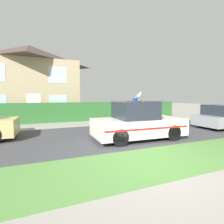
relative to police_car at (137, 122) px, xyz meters
name	(u,v)px	position (x,y,z in m)	size (l,w,h in m)	color
ground_plane	(147,164)	(-1.23, -2.59, -0.76)	(80.00, 80.00, 0.00)	gray
road_strip	(100,135)	(-1.23, 1.39, -0.75)	(28.00, 5.45, 0.01)	#424247
lawn_verge	(145,163)	(-1.23, -2.50, -0.75)	(28.00, 2.33, 0.01)	#568C42
garden_hedge	(93,111)	(0.05, 7.04, -0.04)	(15.51, 0.84, 1.44)	#2D662D
police_car	(137,122)	(0.00, 0.00, 0.00)	(3.99, 1.95, 1.80)	black
cat	(139,95)	(0.13, 0.08, 1.16)	(0.30, 0.18, 0.26)	silver
house_left	(30,81)	(-4.63, 11.62, 2.62)	(8.27, 7.13, 6.62)	tan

